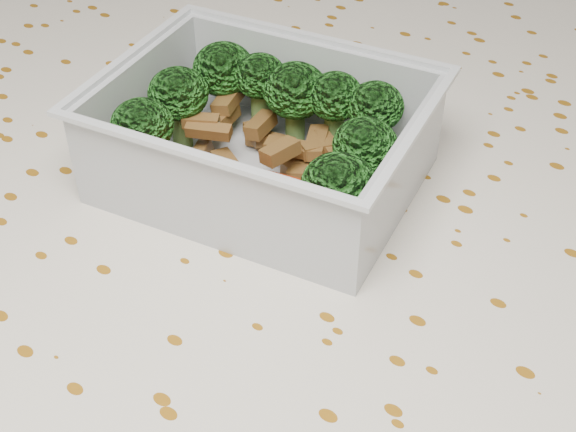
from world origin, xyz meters
The scene contains 6 objects.
dining_table centered at (0.00, 0.00, 0.67)m, with size 1.40×0.90×0.75m.
tablecloth centered at (0.00, 0.00, 0.72)m, with size 1.46×0.96×0.19m.
lunch_container centered at (-0.06, 0.04, 0.78)m, with size 0.22×0.18×0.07m.
broccoli_florets centered at (-0.06, 0.05, 0.80)m, with size 0.17×0.14×0.06m.
meat_pile centered at (-0.06, 0.05, 0.77)m, with size 0.11×0.08×0.03m.
sausage centered at (-0.04, 0.00, 0.78)m, with size 0.16×0.07×0.03m.
Camera 1 is at (0.20, -0.27, 1.06)m, focal length 50.00 mm.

